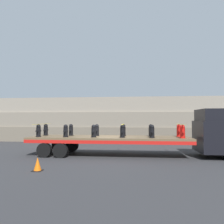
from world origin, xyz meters
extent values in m
plane|color=#2D2D30|center=(0.00, 0.00, 0.00)|extent=(120.00, 120.00, 0.00)
cube|color=#706656|center=(0.00, 8.58, 0.75)|extent=(60.00, 3.00, 1.49)
cube|color=gray|center=(0.00, 8.73, 2.24)|extent=(60.00, 3.00, 1.49)
cube|color=gray|center=(0.00, 8.88, 3.73)|extent=(60.00, 3.00, 1.49)
cube|color=black|center=(6.73, 0.00, 1.26)|extent=(2.56, 2.53, 1.88)
cube|color=black|center=(6.47, 0.00, 2.56)|extent=(1.79, 2.33, 0.72)
cylinder|color=black|center=(7.17, 1.20, 0.58)|extent=(1.16, 0.28, 1.16)
cube|color=brown|center=(0.00, 0.00, 1.12)|extent=(10.13, 2.58, 0.12)
cube|color=red|center=(0.00, -1.25, 0.96)|extent=(10.13, 0.08, 0.20)
cube|color=red|center=(0.00, 1.25, 0.96)|extent=(10.13, 0.08, 0.20)
cylinder|color=black|center=(-2.79, -1.18, 0.44)|extent=(0.88, 0.30, 0.88)
cylinder|color=black|center=(-2.79, 1.18, 0.44)|extent=(0.88, 0.30, 0.88)
cylinder|color=black|center=(-3.80, -1.18, 0.44)|extent=(0.88, 0.30, 0.88)
cylinder|color=black|center=(-3.80, 1.18, 0.44)|extent=(0.88, 0.30, 0.88)
cylinder|color=black|center=(-4.47, -0.57, 1.20)|extent=(0.35, 0.35, 0.03)
cylinder|color=black|center=(-4.47, -0.57, 1.48)|extent=(0.28, 0.28, 0.60)
sphere|color=black|center=(-4.47, -0.57, 1.84)|extent=(0.27, 0.27, 0.27)
cylinder|color=black|center=(-4.47, -0.79, 1.55)|extent=(0.13, 0.16, 0.13)
cylinder|color=black|center=(-4.47, -0.35, 1.55)|extent=(0.13, 0.16, 0.13)
cylinder|color=black|center=(-4.47, 0.57, 1.20)|extent=(0.35, 0.35, 0.03)
cylinder|color=black|center=(-4.47, 0.57, 1.48)|extent=(0.28, 0.28, 0.60)
sphere|color=black|center=(-4.47, 0.57, 1.84)|extent=(0.27, 0.27, 0.27)
cylinder|color=black|center=(-4.47, 0.35, 1.55)|extent=(0.13, 0.16, 0.13)
cylinder|color=black|center=(-4.47, 0.79, 1.55)|extent=(0.13, 0.16, 0.13)
cylinder|color=black|center=(-2.68, -0.57, 1.20)|extent=(0.35, 0.35, 0.03)
cylinder|color=black|center=(-2.68, -0.57, 1.48)|extent=(0.28, 0.28, 0.60)
sphere|color=black|center=(-2.68, -0.57, 1.84)|extent=(0.27, 0.27, 0.27)
cylinder|color=black|center=(-2.68, -0.79, 1.55)|extent=(0.13, 0.16, 0.13)
cylinder|color=black|center=(-2.68, -0.35, 1.55)|extent=(0.13, 0.16, 0.13)
cylinder|color=black|center=(-2.68, 0.57, 1.20)|extent=(0.35, 0.35, 0.03)
cylinder|color=black|center=(-2.68, 0.57, 1.48)|extent=(0.28, 0.28, 0.60)
sphere|color=black|center=(-2.68, 0.57, 1.84)|extent=(0.27, 0.27, 0.27)
cylinder|color=black|center=(-2.68, 0.35, 1.55)|extent=(0.13, 0.16, 0.13)
cylinder|color=black|center=(-2.68, 0.79, 1.55)|extent=(0.13, 0.16, 0.13)
cylinder|color=black|center=(-0.89, -0.57, 1.20)|extent=(0.35, 0.35, 0.03)
cylinder|color=black|center=(-0.89, -0.57, 1.48)|extent=(0.28, 0.28, 0.60)
sphere|color=black|center=(-0.89, -0.57, 1.84)|extent=(0.27, 0.27, 0.27)
cylinder|color=black|center=(-0.89, -0.79, 1.55)|extent=(0.13, 0.16, 0.13)
cylinder|color=black|center=(-0.89, -0.35, 1.55)|extent=(0.13, 0.16, 0.13)
cylinder|color=black|center=(-0.89, 0.57, 1.20)|extent=(0.35, 0.35, 0.03)
cylinder|color=black|center=(-0.89, 0.57, 1.48)|extent=(0.28, 0.28, 0.60)
sphere|color=black|center=(-0.89, 0.57, 1.84)|extent=(0.27, 0.27, 0.27)
cylinder|color=black|center=(-0.89, 0.35, 1.55)|extent=(0.13, 0.16, 0.13)
cylinder|color=black|center=(-0.89, 0.79, 1.55)|extent=(0.13, 0.16, 0.13)
cylinder|color=black|center=(0.89, -0.57, 1.20)|extent=(0.35, 0.35, 0.03)
cylinder|color=black|center=(0.89, -0.57, 1.48)|extent=(0.28, 0.28, 0.60)
sphere|color=black|center=(0.89, -0.57, 1.84)|extent=(0.27, 0.27, 0.27)
cylinder|color=black|center=(0.89, -0.79, 1.55)|extent=(0.13, 0.16, 0.13)
cylinder|color=black|center=(0.89, -0.35, 1.55)|extent=(0.13, 0.16, 0.13)
cylinder|color=black|center=(0.89, 0.57, 1.20)|extent=(0.35, 0.35, 0.03)
cylinder|color=black|center=(0.89, 0.57, 1.48)|extent=(0.28, 0.28, 0.60)
sphere|color=black|center=(0.89, 0.57, 1.84)|extent=(0.27, 0.27, 0.27)
cylinder|color=black|center=(0.89, 0.35, 1.55)|extent=(0.13, 0.16, 0.13)
cylinder|color=black|center=(0.89, 0.79, 1.55)|extent=(0.13, 0.16, 0.13)
cylinder|color=black|center=(2.68, -0.57, 1.20)|extent=(0.35, 0.35, 0.03)
cylinder|color=black|center=(2.68, -0.57, 1.48)|extent=(0.28, 0.28, 0.60)
sphere|color=black|center=(2.68, -0.57, 1.84)|extent=(0.27, 0.27, 0.27)
cylinder|color=black|center=(2.68, -0.79, 1.55)|extent=(0.13, 0.16, 0.13)
cylinder|color=black|center=(2.68, -0.35, 1.55)|extent=(0.13, 0.16, 0.13)
cylinder|color=black|center=(2.68, 0.57, 1.20)|extent=(0.35, 0.35, 0.03)
cylinder|color=black|center=(2.68, 0.57, 1.48)|extent=(0.28, 0.28, 0.60)
sphere|color=black|center=(2.68, 0.57, 1.84)|extent=(0.27, 0.27, 0.27)
cylinder|color=black|center=(2.68, 0.35, 1.55)|extent=(0.13, 0.16, 0.13)
cylinder|color=black|center=(2.68, 0.79, 1.55)|extent=(0.13, 0.16, 0.13)
cylinder|color=red|center=(4.47, -0.57, 1.20)|extent=(0.35, 0.35, 0.03)
cylinder|color=red|center=(4.47, -0.57, 1.48)|extent=(0.28, 0.28, 0.60)
sphere|color=red|center=(4.47, -0.57, 1.84)|extent=(0.27, 0.27, 0.27)
cylinder|color=red|center=(4.47, -0.79, 1.55)|extent=(0.13, 0.16, 0.13)
cylinder|color=red|center=(4.47, -0.35, 1.55)|extent=(0.13, 0.16, 0.13)
cylinder|color=red|center=(4.47, 0.57, 1.20)|extent=(0.35, 0.35, 0.03)
cylinder|color=red|center=(4.47, 0.57, 1.48)|extent=(0.28, 0.28, 0.60)
sphere|color=red|center=(4.47, 0.57, 1.84)|extent=(0.27, 0.27, 0.27)
cylinder|color=red|center=(4.47, 0.35, 1.55)|extent=(0.13, 0.16, 0.13)
cylinder|color=red|center=(4.47, 0.79, 1.55)|extent=(0.13, 0.16, 0.13)
cube|color=yellow|center=(-4.47, 0.00, 1.98)|extent=(0.05, 2.78, 0.01)
cube|color=yellow|center=(0.89, 0.00, 1.98)|extent=(0.05, 2.78, 0.01)
cube|color=yellow|center=(4.47, 0.00, 1.98)|extent=(0.05, 2.78, 0.01)
cube|color=black|center=(-2.68, -4.49, 0.01)|extent=(0.43, 0.43, 0.03)
cone|color=orange|center=(-2.68, -4.49, 0.31)|extent=(0.33, 0.33, 0.57)
camera|label=1|loc=(1.71, -13.90, 2.34)|focal=35.00mm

